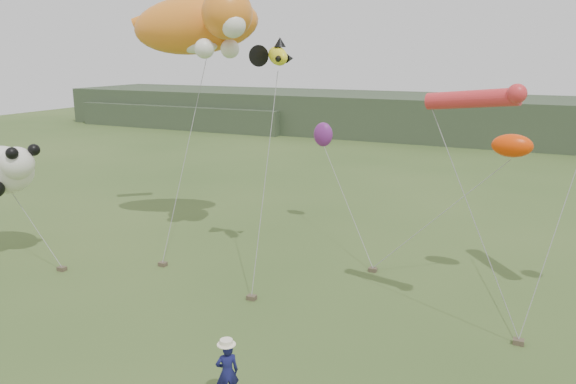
% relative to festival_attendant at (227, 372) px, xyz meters
% --- Properties ---
extents(ground, '(120.00, 120.00, 0.00)m').
position_rel_festival_attendant_xyz_m(ground, '(-0.84, 1.39, -0.75)').
color(ground, '#385123').
rests_on(ground, ground).
extents(headland, '(90.00, 13.00, 4.00)m').
position_rel_festival_attendant_xyz_m(headland, '(-3.95, 46.08, 1.17)').
color(headland, '#2D3D28').
rests_on(headland, ground).
extents(festival_attendant, '(0.65, 0.63, 1.50)m').
position_rel_festival_attendant_xyz_m(festival_attendant, '(0.00, 0.00, 0.00)').
color(festival_attendant, '#14154B').
rests_on(festival_attendant, ground).
extents(sandbag_anchors, '(16.41, 5.19, 0.15)m').
position_rel_festival_attendant_xyz_m(sandbag_anchors, '(-2.44, 6.23, -0.68)').
color(sandbag_anchors, brown).
rests_on(sandbag_anchors, ground).
extents(cat_kite, '(7.26, 4.63, 3.17)m').
position_rel_festival_attendant_xyz_m(cat_kite, '(-7.53, 10.83, 8.53)').
color(cat_kite, orange).
rests_on(cat_kite, ground).
extents(fish_kite, '(2.23, 1.45, 1.10)m').
position_rel_festival_attendant_xyz_m(fish_kite, '(-3.28, 8.77, 7.23)').
color(fish_kite, yellow).
rests_on(fish_kite, ground).
extents(panda_kite, '(3.38, 2.19, 2.10)m').
position_rel_festival_attendant_xyz_m(panda_kite, '(-13.29, 5.00, 2.80)').
color(panda_kite, white).
rests_on(panda_kite, ground).
extents(misc_kites, '(9.62, 4.78, 1.61)m').
position_rel_festival_attendant_xyz_m(misc_kites, '(1.49, 11.95, 3.98)').
color(misc_kites, '#F43D05').
rests_on(misc_kites, ground).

